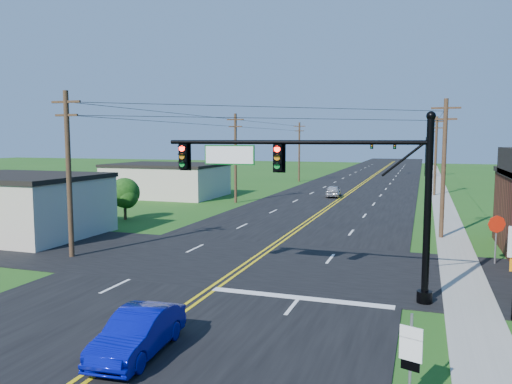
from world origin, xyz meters
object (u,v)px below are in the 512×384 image
(signal_mast_far, at_px, (400,150))
(route_sign, at_px, (411,352))
(blue_car, at_px, (138,334))
(stop_sign, at_px, (496,229))
(signal_mast_main, at_px, (314,180))

(signal_mast_far, distance_m, route_sign, 80.18)
(blue_car, bearing_deg, route_sign, -6.73)
(signal_mast_far, xyz_separation_m, stop_sign, (7.79, -64.35, -2.70))
(signal_mast_main, relative_size, route_sign, 4.98)
(blue_car, height_order, stop_sign, stop_sign)
(route_sign, bearing_deg, blue_car, -163.37)
(signal_mast_main, height_order, stop_sign, signal_mast_main)
(signal_mast_far, relative_size, stop_sign, 4.29)
(signal_mast_far, relative_size, blue_car, 2.73)
(signal_mast_far, relative_size, route_sign, 4.84)
(route_sign, distance_m, stop_sign, 16.12)
(stop_sign, bearing_deg, signal_mast_main, -155.20)
(signal_mast_main, relative_size, stop_sign, 4.41)
(blue_car, bearing_deg, signal_mast_main, 60.51)
(blue_car, relative_size, route_sign, 1.77)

